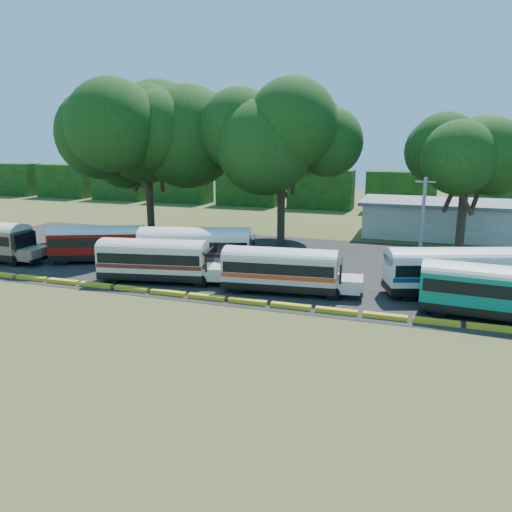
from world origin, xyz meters
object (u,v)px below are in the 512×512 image
(bus_teal, at_px, (498,289))
(bus_cream_west, at_px, (156,258))
(bus_white_red, at_px, (283,268))
(tree_west, at_px, (147,134))
(bus_red, at_px, (100,241))

(bus_teal, bearing_deg, bus_cream_west, -176.97)
(bus_white_red, height_order, tree_west, tree_west)
(bus_cream_west, height_order, tree_west, tree_west)
(bus_red, xyz_separation_m, bus_cream_west, (7.90, -4.01, 0.01))
(bus_white_red, height_order, bus_teal, bus_teal)
(bus_white_red, xyz_separation_m, tree_west, (-19.16, 14.63, 9.40))
(bus_red, height_order, bus_teal, bus_teal)
(bus_white_red, bearing_deg, bus_cream_west, 176.01)
(tree_west, bearing_deg, bus_cream_west, -58.61)
(bus_red, xyz_separation_m, bus_white_red, (17.89, -3.61, -0.02))
(bus_cream_west, relative_size, tree_west, 0.63)
(bus_white_red, distance_m, bus_teal, 13.88)
(bus_red, relative_size, bus_cream_west, 0.97)
(bus_teal, bearing_deg, bus_red, 176.25)
(bus_red, bearing_deg, bus_cream_west, -49.62)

